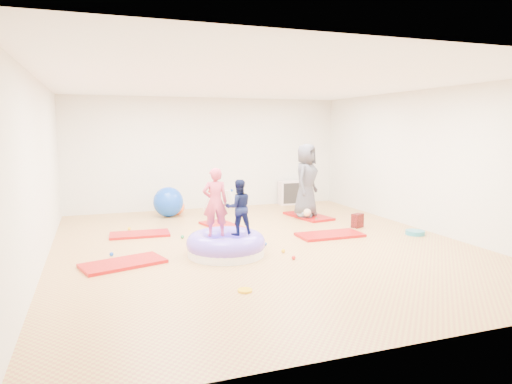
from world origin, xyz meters
name	(u,v)px	position (x,y,z in m)	size (l,w,h in m)	color
room	(262,166)	(0.00, 0.00, 1.40)	(7.01, 8.01, 2.81)	tan
gym_mat_front_left	(123,263)	(-2.38, -0.44, 0.03)	(1.20, 0.60, 0.05)	red
gym_mat_mid_left	(140,234)	(-1.97, 1.43, 0.02)	(1.11, 0.56, 0.05)	red
gym_mat_center_back	(222,226)	(-0.27, 1.67, 0.02)	(1.11, 0.55, 0.05)	red
gym_mat_right	(330,235)	(1.44, 0.17, 0.03)	(1.23, 0.62, 0.05)	red
gym_mat_rear_right	(308,216)	(1.88, 1.99, 0.03)	(1.23, 0.62, 0.05)	red
inflatable_cushion	(226,245)	(-0.77, -0.43, 0.16)	(1.28, 1.28, 0.40)	white
child_pink	(215,199)	(-0.93, -0.39, 0.92)	(0.40, 0.26, 1.10)	#CF4159
child_navy	(239,204)	(-0.56, -0.43, 0.82)	(0.44, 0.34, 0.91)	#0C1336
adult_caregiver	(306,180)	(1.77, 1.92, 0.87)	(0.80, 0.52, 1.64)	#45444C
infant	(305,212)	(1.68, 1.78, 0.16)	(0.37, 0.37, 0.22)	#7F9CD0
ball_pit_balls	(222,241)	(-0.62, 0.37, 0.03)	(4.46, 3.07, 0.07)	red
exercise_ball_blue	(168,202)	(-1.15, 3.14, 0.35)	(0.69, 0.69, 0.69)	blue
exercise_ball_orange	(177,207)	(-0.93, 3.32, 0.18)	(0.37, 0.37, 0.37)	orange
infant_play_gym	(221,198)	(0.09, 3.09, 0.38)	(0.74, 0.71, 0.57)	silver
cube_shelf	(291,193)	(2.23, 3.79, 0.32)	(0.64, 0.31, 0.64)	silver
balance_disc	(415,233)	(3.06, -0.27, 0.04)	(0.36, 0.36, 0.08)	teal
backpack	(357,221)	(2.36, 0.66, 0.14)	(0.25, 0.15, 0.29)	maroon
yellow_toy	(245,290)	(-1.00, -2.12, 0.01)	(0.19, 0.19, 0.03)	yellow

